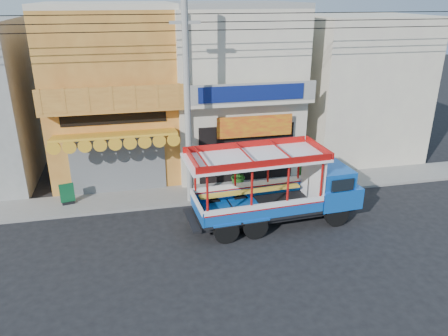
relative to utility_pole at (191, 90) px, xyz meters
The scene contains 11 objects.
ground 6.08m from the utility_pole, 75.53° to the right, with size 90.00×90.00×0.00m, color black.
sidewalk 5.09m from the utility_pole, 39.41° to the left, with size 30.00×2.00×0.12m, color slate.
shophouse_left 5.70m from the utility_pole, 124.03° to the left, with size 6.00×7.50×8.24m.
shophouse_right 5.54m from the utility_pole, 58.56° to the left, with size 6.00×6.75×8.24m.
party_pilaster 1.87m from the utility_pole, 95.46° to the left, with size 0.35×0.30×8.00m, color beige.
filler_building_right 10.98m from the utility_pole, 25.50° to the left, with size 6.00×6.00×7.60m, color beige.
utility_pole is the anchor object (origin of this frame).
songthaew_truck 5.45m from the utility_pole, 36.84° to the right, with size 6.97×2.65×3.19m.
green_sign 7.08m from the utility_pole, behind, with size 0.61×0.38×0.93m.
potted_plant_a 5.04m from the utility_pole, 24.71° to the left, with size 0.99×0.86×1.10m, color #215719.
potted_plant_b 6.78m from the utility_pole, ahead, with size 0.59×0.48×1.08m, color #215719.
Camera 1 is at (-3.33, -13.99, 8.62)m, focal length 35.00 mm.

